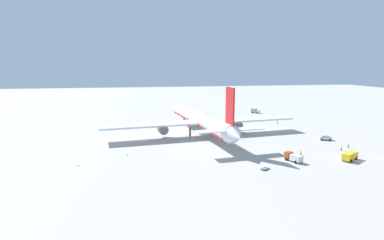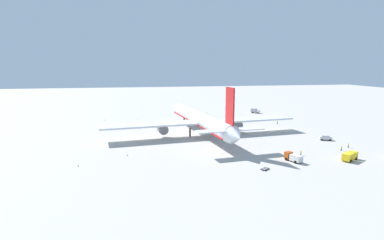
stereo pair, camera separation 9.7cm
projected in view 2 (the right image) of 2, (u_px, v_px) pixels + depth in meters
The scene contains 19 objects.
ground_plane at pixel (199, 134), 132.98m from camera, with size 600.00×600.00×0.00m, color #ADA8A0.
airliner at pixel (200, 119), 130.56m from camera, with size 77.00×82.10×21.81m.
service_truck_0 at pixel (350, 156), 95.55m from camera, with size 5.28×6.74×2.48m.
service_truck_2 at pixel (255, 111), 191.09m from camera, with size 5.38×5.40×2.87m.
service_truck_3 at pixel (199, 114), 178.69m from camera, with size 5.39×2.75×2.80m.
service_truck_4 at pixel (293, 157), 94.50m from camera, with size 6.02×3.85×2.58m.
service_van at pixel (325, 138), 121.57m from camera, with size 3.22×4.87×1.97m.
baggage_cart_0 at pixel (265, 169), 87.24m from camera, with size 2.63×2.95×0.40m.
ground_worker_0 at pixel (301, 153), 101.14m from camera, with size 0.56×0.56×1.61m.
ground_worker_1 at pixel (207, 114), 182.45m from camera, with size 0.57×0.57×1.75m.
ground_worker_2 at pixel (277, 122), 155.85m from camera, with size 0.56×0.56×1.76m.
ground_worker_3 at pixel (348, 145), 110.51m from camera, with size 0.56×0.56×1.65m.
ground_worker_4 at pixel (268, 119), 165.59m from camera, with size 0.44×0.44×1.64m.
ground_worker_5 at pixel (341, 148), 106.62m from camera, with size 0.49×0.49×1.63m.
traffic_cone_0 at pixel (78, 166), 89.94m from camera, with size 0.36×0.36×0.55m, color orange.
traffic_cone_1 at pixel (138, 119), 169.64m from camera, with size 0.36×0.36×0.55m, color orange.
traffic_cone_2 at pixel (105, 120), 166.03m from camera, with size 0.36×0.36×0.55m, color orange.
traffic_cone_3 at pixel (127, 155), 100.63m from camera, with size 0.36×0.36×0.55m, color orange.
traffic_cone_4 at pixel (259, 116), 178.15m from camera, with size 0.36×0.36×0.55m, color orange.
Camera 2 is at (-127.00, 27.86, 28.66)m, focal length 29.26 mm.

